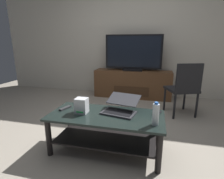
# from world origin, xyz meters

# --- Properties ---
(ground_plane) EXTENTS (7.68, 7.68, 0.00)m
(ground_plane) POSITION_xyz_m (0.00, 0.00, 0.00)
(ground_plane) COLOR #9E9384
(back_wall) EXTENTS (6.40, 0.12, 2.80)m
(back_wall) POSITION_xyz_m (0.00, 2.12, 1.40)
(back_wall) COLOR beige
(back_wall) RESTS_ON ground
(coffee_table) EXTENTS (1.24, 0.57, 0.44)m
(coffee_table) POSITION_xyz_m (0.09, -0.34, 0.30)
(coffee_table) COLOR black
(coffee_table) RESTS_ON ground
(media_cabinet) EXTENTS (1.68, 0.42, 0.60)m
(media_cabinet) POSITION_xyz_m (0.11, 1.79, 0.30)
(media_cabinet) COLOR brown
(media_cabinet) RESTS_ON ground
(television) EXTENTS (1.21, 0.20, 0.76)m
(television) POSITION_xyz_m (0.11, 1.77, 0.97)
(television) COLOR black
(television) RESTS_ON media_cabinet
(dining_chair) EXTENTS (0.57, 0.57, 0.89)m
(dining_chair) POSITION_xyz_m (1.06, 0.91, 0.50)
(dining_chair) COLOR black
(dining_chair) RESTS_ON ground
(laptop) EXTENTS (0.43, 0.43, 0.17)m
(laptop) POSITION_xyz_m (0.23, -0.22, 0.49)
(laptop) COLOR #333338
(laptop) RESTS_ON coffee_table
(router_box) EXTENTS (0.13, 0.12, 0.17)m
(router_box) POSITION_xyz_m (-0.19, -0.35, 0.52)
(router_box) COLOR silver
(router_box) RESTS_ON coffee_table
(water_bottle_near) EXTENTS (0.06, 0.06, 0.23)m
(water_bottle_near) POSITION_xyz_m (0.61, -0.46, 0.54)
(water_bottle_near) COLOR silver
(water_bottle_near) RESTS_ON coffee_table
(cell_phone) EXTENTS (0.11, 0.15, 0.01)m
(cell_phone) POSITION_xyz_m (0.63, -0.17, 0.44)
(cell_phone) COLOR black
(cell_phone) RESTS_ON coffee_table
(tv_remote) EXTENTS (0.09, 0.17, 0.02)m
(tv_remote) POSITION_xyz_m (-0.42, -0.29, 0.45)
(tv_remote) COLOR #2D2D30
(tv_remote) RESTS_ON coffee_table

